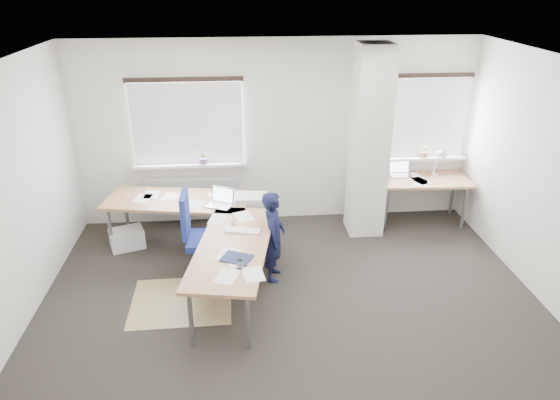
{
  "coord_description": "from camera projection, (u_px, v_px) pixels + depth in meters",
  "views": [
    {
      "loc": [
        -0.56,
        -4.74,
        3.62
      ],
      "look_at": [
        -0.07,
        0.9,
        1.03
      ],
      "focal_mm": 32.0,
      "sensor_mm": 36.0,
      "label": 1
    }
  ],
  "objects": [
    {
      "name": "ground",
      "position": [
        293.0,
        311.0,
        5.84
      ],
      "size": [
        6.0,
        6.0,
        0.0
      ],
      "primitive_type": "plane",
      "color": "black",
      "rests_on": "ground"
    },
    {
      "name": "room_shell",
      "position": [
        306.0,
        157.0,
        5.54
      ],
      "size": [
        6.04,
        5.04,
        2.82
      ],
      "color": "beige",
      "rests_on": "ground"
    },
    {
      "name": "floor_mat",
      "position": [
        181.0,
        301.0,
        6.01
      ],
      "size": [
        1.2,
        1.02,
        0.01
      ],
      "primitive_type": "cube",
      "rotation": [
        0.0,
        0.0,
        0.02
      ],
      "color": "#9C8755",
      "rests_on": "ground"
    },
    {
      "name": "white_crate",
      "position": [
        127.0,
        238.0,
        7.15
      ],
      "size": [
        0.54,
        0.46,
        0.28
      ],
      "primitive_type": "cube",
      "rotation": [
        0.0,
        0.0,
        0.35
      ],
      "color": "white",
      "rests_on": "ground"
    },
    {
      "name": "desk_main",
      "position": [
        207.0,
        222.0,
        6.4
      ],
      "size": [
        2.4,
        2.98,
        0.96
      ],
      "rotation": [
        0.0,
        0.0,
        -0.17
      ],
      "color": "#9D6A44",
      "rests_on": "ground"
    },
    {
      "name": "desk_side",
      "position": [
        423.0,
        181.0,
        7.68
      ],
      "size": [
        1.43,
        0.76,
        1.22
      ],
      "rotation": [
        0.0,
        0.0,
        -0.05
      ],
      "color": "#9D6A44",
      "rests_on": "ground"
    },
    {
      "name": "task_chair",
      "position": [
        205.0,
        253.0,
        6.42
      ],
      "size": [
        0.63,
        0.62,
        1.17
      ],
      "rotation": [
        0.0,
        0.0,
        -0.01
      ],
      "color": "navy",
      "rests_on": "ground"
    },
    {
      "name": "person",
      "position": [
        273.0,
        236.0,
        6.25
      ],
      "size": [
        0.35,
        0.48,
        1.2
      ],
      "primitive_type": "imported",
      "rotation": [
        0.0,
        0.0,
        1.42
      ],
      "color": "black",
      "rests_on": "ground"
    }
  ]
}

